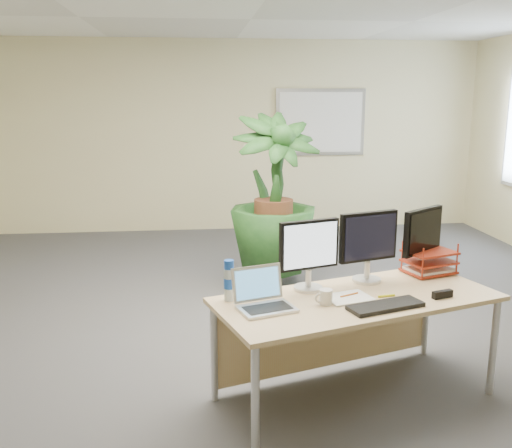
{
  "coord_description": "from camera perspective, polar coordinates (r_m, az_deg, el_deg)",
  "views": [
    {
      "loc": [
        -0.62,
        -4.22,
        1.92
      ],
      "look_at": [
        -0.13,
        0.35,
        0.88
      ],
      "focal_mm": 40.0,
      "sensor_mm": 36.0,
      "label": 1
    }
  ],
  "objects": [
    {
      "name": "floor",
      "position": [
        4.67,
        2.04,
        -11.56
      ],
      "size": [
        8.0,
        8.0,
        0.0
      ],
      "primitive_type": "plane",
      "color": "#4A494E",
      "rests_on": "ground"
    },
    {
      "name": "keyboard",
      "position": [
        3.5,
        12.83,
        -7.99
      ],
      "size": [
        0.49,
        0.29,
        0.03
      ],
      "primitive_type": "cube",
      "rotation": [
        0.0,
        0.0,
        0.31
      ],
      "color": "black",
      "rests_on": "desk"
    },
    {
      "name": "back_wall",
      "position": [
        8.26,
        -1.87,
        8.72
      ],
      "size": [
        7.0,
        0.04,
        2.7
      ],
      "primitive_type": "cube",
      "color": "beige",
      "rests_on": "floor"
    },
    {
      "name": "spiral_notebook",
      "position": [
        3.61,
        9.18,
        -7.3
      ],
      "size": [
        0.33,
        0.28,
        0.01
      ],
      "primitive_type": "cube",
      "rotation": [
        0.0,
        0.0,
        0.28
      ],
      "color": "white",
      "rests_on": "desk"
    },
    {
      "name": "floor_plant",
      "position": [
        5.83,
        1.76,
        1.1
      ],
      "size": [
        1.04,
        1.04,
        1.5
      ],
      "primitive_type": "imported",
      "rotation": [
        0.0,
        0.0,
        0.28
      ],
      "color": "#163D17",
      "rests_on": "floor"
    },
    {
      "name": "monitor_right",
      "position": [
        3.89,
        11.17,
        -1.77
      ],
      "size": [
        0.42,
        0.2,
        0.48
      ],
      "color": "silver",
      "rests_on": "desk"
    },
    {
      "name": "letter_tray",
      "position": [
        4.23,
        16.91,
        -3.79
      ],
      "size": [
        0.39,
        0.34,
        0.16
      ],
      "color": "#9B2613",
      "rests_on": "desk"
    },
    {
      "name": "desk",
      "position": [
        3.79,
        9.2,
        -8.78
      ],
      "size": [
        1.93,
        1.26,
        0.69
      ],
      "color": "tan",
      "rests_on": "floor"
    },
    {
      "name": "whiteboard",
      "position": [
        8.39,
        6.46,
        10.08
      ],
      "size": [
        1.3,
        0.04,
        0.95
      ],
      "color": "#A9A9AE",
      "rests_on": "back_wall"
    },
    {
      "name": "yellow_highlighter",
      "position": [
        3.69,
        12.91,
        -7.01
      ],
      "size": [
        0.11,
        0.03,
        0.01
      ],
      "primitive_type": "cylinder",
      "rotation": [
        0.0,
        1.57,
        0.16
      ],
      "color": "yellow",
      "rests_on": "desk"
    },
    {
      "name": "monitor_left",
      "position": [
        3.68,
        5.33,
        -2.62
      ],
      "size": [
        0.41,
        0.19,
        0.46
      ],
      "color": "silver",
      "rests_on": "desk"
    },
    {
      "name": "stapler",
      "position": [
        3.76,
        18.14,
        -6.69
      ],
      "size": [
        0.14,
        0.08,
        0.05
      ],
      "primitive_type": "cube",
      "rotation": [
        0.0,
        0.0,
        0.31
      ],
      "color": "black",
      "rests_on": "desk"
    },
    {
      "name": "water_bottle",
      "position": [
        3.51,
        -2.7,
        -5.74
      ],
      "size": [
        0.07,
        0.07,
        0.26
      ],
      "color": "silver",
      "rests_on": "desk"
    },
    {
      "name": "monitor_dark",
      "position": [
        4.19,
        16.32,
        -1.16
      ],
      "size": [
        0.36,
        0.27,
        0.46
      ],
      "color": "silver",
      "rests_on": "desk"
    },
    {
      "name": "orange_pen",
      "position": [
        3.64,
        9.31,
        -7.0
      ],
      "size": [
        0.13,
        0.07,
        0.01
      ],
      "primitive_type": "cylinder",
      "rotation": [
        0.0,
        1.57,
        0.45
      ],
      "color": "#D26417",
      "rests_on": "spiral_notebook"
    },
    {
      "name": "laptop",
      "position": [
        3.42,
        0.67,
        -7.37
      ],
      "size": [
        0.39,
        0.36,
        0.23
      ],
      "color": "silver",
      "rests_on": "desk"
    },
    {
      "name": "coffee_mug",
      "position": [
        3.5,
        6.95,
        -7.24
      ],
      "size": [
        0.12,
        0.08,
        0.09
      ],
      "color": "white",
      "rests_on": "desk"
    }
  ]
}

